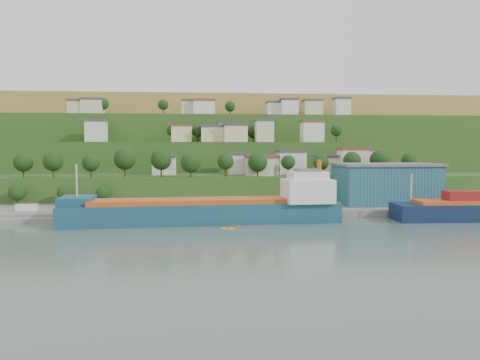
{
  "coord_description": "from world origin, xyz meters",
  "views": [
    {
      "loc": [
        -6.83,
        -112.2,
        19.56
      ],
      "look_at": [
        4.36,
        15.0,
        10.86
      ],
      "focal_mm": 35.0,
      "sensor_mm": 36.0,
      "label": 1
    }
  ],
  "objects": [
    {
      "name": "hillside",
      "position": [
        0.03,
        168.71,
        0.08
      ],
      "size": [
        360.0,
        210.56,
        96.0
      ],
      "color": "#284719",
      "rests_on": "ground"
    },
    {
      "name": "quay",
      "position": [
        20.0,
        28.0,
        0.0
      ],
      "size": [
        220.0,
        26.0,
        4.0
      ],
      "primitive_type": "cube",
      "color": "slate",
      "rests_on": "ground"
    },
    {
      "name": "kayak_yellow",
      "position": [
        0.04,
        0.51,
        0.25
      ],
      "size": [
        3.44,
        1.04,
        0.85
      ],
      "rotation": [
        0.0,
        0.0,
        -0.13
      ],
      "color": "gold",
      "rests_on": "ground"
    },
    {
      "name": "caravan",
      "position": [
        -55.19,
        23.1,
        2.52
      ],
      "size": [
        5.82,
        2.8,
        2.64
      ],
      "primitive_type": "cube",
      "rotation": [
        0.0,
        0.0,
        0.08
      ],
      "color": "silver",
      "rests_on": "pebble_beach"
    },
    {
      "name": "warehouse",
      "position": [
        52.0,
        30.68,
        8.43
      ],
      "size": [
        31.29,
        19.47,
        12.8
      ],
      "rotation": [
        0.0,
        0.0,
        0.02
      ],
      "color": "navy",
      "rests_on": "quay"
    },
    {
      "name": "ground",
      "position": [
        0.0,
        0.0,
        0.0
      ],
      "size": [
        500.0,
        500.0,
        0.0
      ],
      "primitive_type": "plane",
      "color": "#43524B",
      "rests_on": "ground"
    },
    {
      "name": "kayak_orange",
      "position": [
        1.57,
        1.79,
        0.26
      ],
      "size": [
        3.53,
        0.98,
        0.87
      ],
      "rotation": [
        0.0,
        0.0,
        -0.11
      ],
      "color": "#DB5213",
      "rests_on": "ground"
    },
    {
      "name": "cargo_ship_near",
      "position": [
        -3.54,
        9.83,
        2.97
      ],
      "size": [
        72.94,
        15.88,
        18.59
      ],
      "rotation": [
        0.0,
        0.0,
        0.06
      ],
      "color": "#153B51",
      "rests_on": "ground"
    },
    {
      "name": "pebble_beach",
      "position": [
        -55.0,
        22.0,
        0.0
      ],
      "size": [
        40.0,
        18.0,
        2.4
      ],
      "primitive_type": "cube",
      "color": "slate",
      "rests_on": "ground"
    },
    {
      "name": "dinghy",
      "position": [
        -39.21,
        19.58,
        1.65
      ],
      "size": [
        4.86,
        3.26,
        0.91
      ],
      "primitive_type": "cube",
      "rotation": [
        0.0,
        0.0,
        -0.38
      ],
      "color": "silver",
      "rests_on": "pebble_beach"
    }
  ]
}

